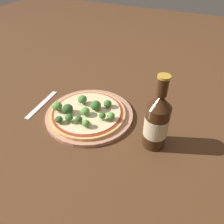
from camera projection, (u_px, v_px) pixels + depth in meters
The scene contains 17 objects.
ground_plane at pixel (87, 113), 0.76m from camera, with size 3.00×3.00×0.00m, color #4C2D19.
plate at pixel (90, 114), 0.75m from camera, with size 0.30×0.30×0.01m.
pizza at pixel (88, 113), 0.73m from camera, with size 0.25×0.25×0.01m.
broccoli_floret_0 at pixel (86, 123), 0.66m from camera, with size 0.02×0.02×0.02m.
broccoli_floret_1 at pixel (79, 119), 0.67m from camera, with size 0.02×0.02×0.03m.
broccoli_floret_2 at pixel (68, 109), 0.71m from camera, with size 0.03×0.03×0.03m.
broccoli_floret_3 at pixel (95, 106), 0.72m from camera, with size 0.03×0.03×0.03m.
broccoli_floret_4 at pixel (108, 104), 0.74m from camera, with size 0.03×0.03×0.03m.
broccoli_floret_5 at pixel (59, 120), 0.67m from camera, with size 0.02×0.02×0.02m.
broccoli_floret_6 at pixel (69, 118), 0.68m from camera, with size 0.03×0.03×0.03m.
broccoli_floret_7 at pixel (102, 116), 0.68m from camera, with size 0.02×0.02×0.03m.
broccoli_floret_8 at pixel (85, 111), 0.70m from camera, with size 0.03×0.03×0.03m.
broccoli_floret_9 at pixel (57, 106), 0.72m from camera, with size 0.03×0.03×0.03m.
broccoli_floret_10 at pixel (82, 99), 0.75m from camera, with size 0.03×0.03×0.03m.
broccoli_floret_11 at pixel (111, 116), 0.69m from camera, with size 0.02×0.02×0.03m.
beer_bottle at pixel (157, 121), 0.59m from camera, with size 0.07×0.07×0.23m.
fork at pixel (42, 104), 0.80m from camera, with size 0.03×0.18×0.00m.
Camera 1 is at (0.34, -0.50, 0.48)m, focal length 35.00 mm.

